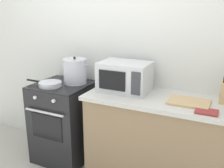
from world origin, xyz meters
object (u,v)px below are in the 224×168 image
object	(u,v)px
stock_pot	(75,71)
oven_mitt	(207,112)
frying_pan	(50,84)
microwave	(125,77)
cutting_board	(189,102)
stove	(64,121)

from	to	relation	value
stock_pot	oven_mitt	size ratio (longest dim) A/B	1.94
frying_pan	microwave	xyz separation A→B (m)	(0.80, 0.21, 0.12)
oven_mitt	cutting_board	bearing A→B (deg)	137.20
stove	cutting_board	bearing A→B (deg)	0.05
microwave	oven_mitt	distance (m)	0.88
microwave	cutting_board	xyz separation A→B (m)	(0.66, -0.08, -0.14)
stove	microwave	distance (m)	0.96
stock_pot	frying_pan	bearing A→B (deg)	-128.62
frying_pan	oven_mitt	distance (m)	1.63
microwave	oven_mitt	world-z (taller)	microwave
stove	oven_mitt	bearing A→B (deg)	-5.79
stock_pot	microwave	size ratio (longest dim) A/B	0.70
cutting_board	oven_mitt	bearing A→B (deg)	-42.80
stove	stock_pot	bearing A→B (deg)	39.97
stove	frying_pan	distance (m)	0.51
frying_pan	cutting_board	distance (m)	1.46
frying_pan	oven_mitt	xyz separation A→B (m)	(1.63, -0.03, -0.02)
stove	frying_pan	bearing A→B (deg)	-116.39
stove	stock_pot	distance (m)	0.62
stock_pot	cutting_board	world-z (taller)	stock_pot
stock_pot	microwave	world-z (taller)	stock_pot
frying_pan	cutting_board	size ratio (longest dim) A/B	1.24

